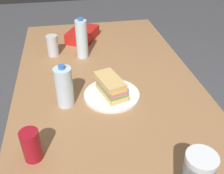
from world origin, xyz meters
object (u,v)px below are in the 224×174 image
at_px(dining_table, 110,104).
at_px(water_bottle_spare, 82,39).
at_px(chip_bag, 83,35).
at_px(soda_can_red, 31,145).
at_px(soda_can_silver, 53,45).
at_px(water_bottle_tall, 64,87).
at_px(paper_plate, 112,95).
at_px(sandwich, 111,86).

height_order(dining_table, water_bottle_spare, water_bottle_spare).
relative_size(chip_bag, water_bottle_spare, 0.97).
distance_m(soda_can_red, soda_can_silver, 0.78).
bearing_deg(water_bottle_tall, soda_can_red, 157.04).
relative_size(paper_plate, soda_can_silver, 2.14).
xyz_separation_m(paper_plate, soda_can_silver, (0.47, 0.27, 0.06)).
relative_size(soda_can_red, water_bottle_tall, 0.61).
height_order(dining_table, soda_can_red, soda_can_red).
xyz_separation_m(sandwich, chip_bag, (0.65, 0.08, -0.02)).
bearing_deg(water_bottle_spare, water_bottle_tall, 165.50).
distance_m(chip_bag, water_bottle_tall, 0.69).
bearing_deg(dining_table, sandwich, 177.41).
relative_size(dining_table, soda_can_red, 14.73).
distance_m(paper_plate, water_bottle_spare, 0.44).
distance_m(dining_table, water_bottle_tall, 0.28).
bearing_deg(water_bottle_tall, dining_table, -72.85).
distance_m(soda_can_red, water_bottle_spare, 0.76).
distance_m(dining_table, water_bottle_spare, 0.43).
bearing_deg(soda_can_silver, water_bottle_spare, -107.11).
distance_m(sandwich, water_bottle_tall, 0.22).
distance_m(paper_plate, soda_can_red, 0.46).
bearing_deg(water_bottle_spare, dining_table, -164.93).
bearing_deg(chip_bag, water_bottle_spare, -155.96).
bearing_deg(soda_can_red, sandwich, -46.70).
relative_size(sandwich, soda_can_red, 1.63).
bearing_deg(water_bottle_spare, paper_plate, -166.30).
bearing_deg(sandwich, water_bottle_spare, 13.42).
relative_size(soda_can_red, water_bottle_spare, 0.52).
relative_size(sandwich, chip_bag, 0.86).
bearing_deg(chip_bag, paper_plate, -144.14).
bearing_deg(water_bottle_tall, sandwich, -83.08).
xyz_separation_m(chip_bag, water_bottle_tall, (-0.68, 0.13, 0.06)).
bearing_deg(soda_can_red, paper_plate, -47.22).
height_order(sandwich, water_bottle_tall, water_bottle_tall).
xyz_separation_m(dining_table, soda_can_red, (-0.35, 0.34, 0.14)).
height_order(paper_plate, sandwich, sandwich).
height_order(soda_can_red, water_bottle_tall, water_bottle_tall).
distance_m(sandwich, water_bottle_spare, 0.43).
relative_size(dining_table, paper_plate, 6.88).
distance_m(soda_can_red, chip_bag, 1.00).
xyz_separation_m(paper_plate, sandwich, (0.00, 0.00, 0.05)).
bearing_deg(soda_can_silver, paper_plate, -149.87).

